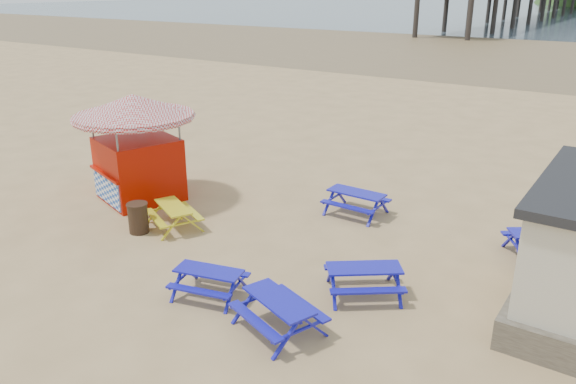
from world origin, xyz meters
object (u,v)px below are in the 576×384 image
Objects in this scene: litter_bin at (138,218)px; picnic_table_yellow at (174,217)px; ice_cream_kiosk at (136,134)px; picnic_table_blue_a at (356,203)px.

picnic_table_yellow is at bearing 53.84° from litter_bin.
picnic_table_yellow is at bearing -5.00° from ice_cream_kiosk.
picnic_table_yellow is at bearing -134.87° from picnic_table_blue_a.
ice_cream_kiosk is at bearing 136.21° from litter_bin.
ice_cream_kiosk is at bearing -156.50° from picnic_table_blue_a.
ice_cream_kiosk reaches higher than litter_bin.
picnic_table_blue_a is at bearing 70.68° from picnic_table_yellow.
picnic_table_blue_a is 0.36× the size of ice_cream_kiosk.
picnic_table_blue_a is 5.86m from picnic_table_yellow.
ice_cream_kiosk is at bearing -176.86° from picnic_table_yellow.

